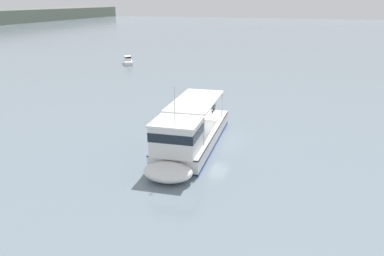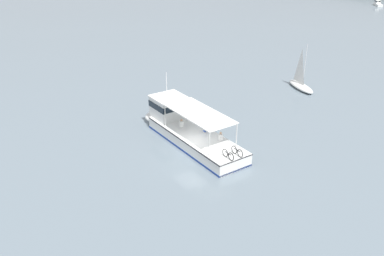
# 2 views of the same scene
# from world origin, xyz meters

# --- Properties ---
(ground_plane) EXTENTS (400.00, 400.00, 0.00)m
(ground_plane) POSITION_xyz_m (0.00, 0.00, 0.00)
(ground_plane) COLOR slate
(ferry_main) EXTENTS (12.96, 4.00, 5.32)m
(ferry_main) POSITION_xyz_m (-2.71, 0.99, 1.02)
(ferry_main) COLOR white
(ferry_main) RESTS_ON ground
(motorboat_near_starboard) EXTENTS (3.77, 2.92, 1.26)m
(motorboat_near_starboard) POSITION_xyz_m (30.20, 22.01, 0.54)
(motorboat_near_starboard) COLOR white
(motorboat_near_starboard) RESTS_ON ground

